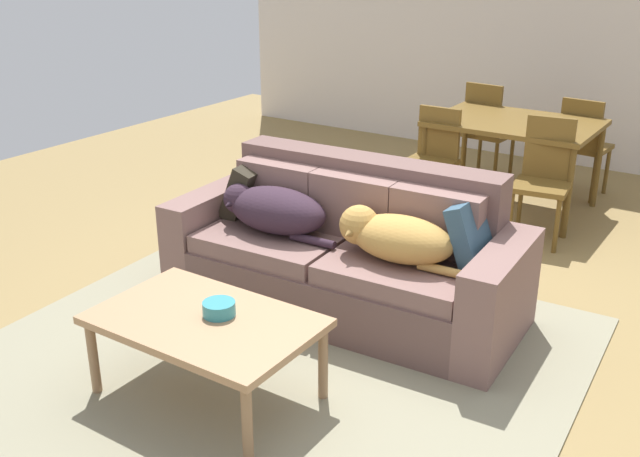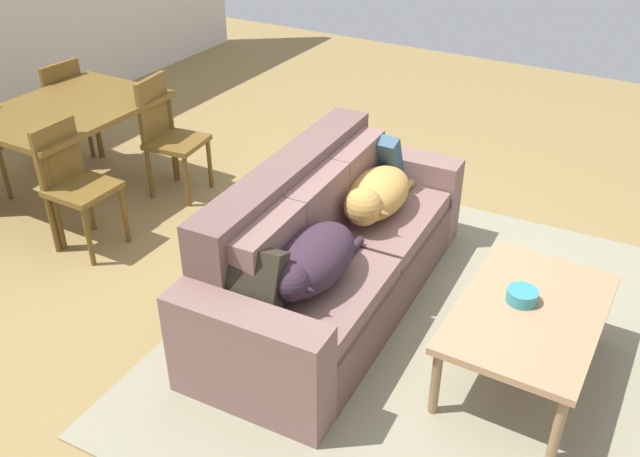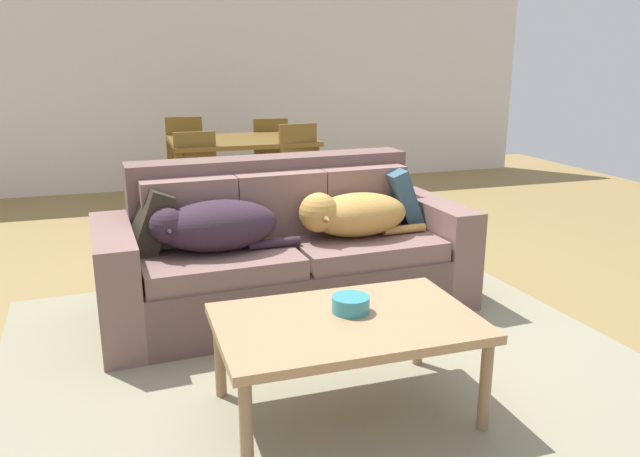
# 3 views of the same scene
# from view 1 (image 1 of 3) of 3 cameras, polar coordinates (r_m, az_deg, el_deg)

# --- Properties ---
(ground_plane) EXTENTS (10.00, 10.00, 0.00)m
(ground_plane) POSITION_cam_1_polar(r_m,az_deg,el_deg) (4.63, 4.79, -6.64)
(ground_plane) COLOR olive
(back_partition) EXTENTS (8.00, 0.12, 2.70)m
(back_partition) POSITION_cam_1_polar(r_m,az_deg,el_deg) (7.89, 19.87, 14.29)
(back_partition) COLOR silver
(back_partition) RESTS_ON ground
(area_rug) EXTENTS (3.30, 3.14, 0.01)m
(area_rug) POSITION_cam_1_polar(r_m,az_deg,el_deg) (4.14, -4.00, -10.23)
(area_rug) COLOR gray
(area_rug) RESTS_ON ground
(couch) EXTENTS (2.24, 0.99, 0.91)m
(couch) POSITION_cam_1_polar(r_m,az_deg,el_deg) (4.58, 2.10, -2.04)
(couch) COLOR brown
(couch) RESTS_ON ground
(dog_on_left_cushion) EXTENTS (0.83, 0.40, 0.28)m
(dog_on_left_cushion) POSITION_cam_1_polar(r_m,az_deg,el_deg) (4.60, -3.60, 1.47)
(dog_on_left_cushion) COLOR #342330
(dog_on_left_cushion) RESTS_ON couch
(dog_on_right_cushion) EXTENTS (0.80, 0.40, 0.29)m
(dog_on_right_cushion) POSITION_cam_1_polar(r_m,az_deg,el_deg) (4.21, 5.71, -0.63)
(dog_on_right_cushion) COLOR #BF8E45
(dog_on_right_cushion) RESTS_ON couch
(throw_pillow_by_left_arm) EXTENTS (0.30, 0.39, 0.39)m
(throw_pillow_by_left_arm) POSITION_cam_1_polar(r_m,az_deg,el_deg) (4.92, -5.64, 3.00)
(throw_pillow_by_left_arm) COLOR #2E271C
(throw_pillow_by_left_arm) RESTS_ON couch
(throw_pillow_by_right_arm) EXTENTS (0.24, 0.39, 0.40)m
(throw_pillow_by_right_arm) POSITION_cam_1_polar(r_m,az_deg,el_deg) (4.23, 11.85, -0.37)
(throw_pillow_by_right_arm) COLOR #345267
(throw_pillow_by_right_arm) RESTS_ON couch
(coffee_table) EXTENTS (1.09, 0.70, 0.45)m
(coffee_table) POSITION_cam_1_polar(r_m,az_deg,el_deg) (3.70, -8.86, -7.46)
(coffee_table) COLOR tan
(coffee_table) RESTS_ON ground
(bowl_on_coffee_table) EXTENTS (0.16, 0.16, 0.07)m
(bowl_on_coffee_table) POSITION_cam_1_polar(r_m,az_deg,el_deg) (3.68, -7.81, -6.14)
(bowl_on_coffee_table) COLOR teal
(bowl_on_coffee_table) RESTS_ON coffee_table
(dining_table) EXTENTS (1.33, 0.97, 0.76)m
(dining_table) POSITION_cam_1_polar(r_m,az_deg,el_deg) (6.42, 14.81, 7.48)
(dining_table) COLOR brown
(dining_table) RESTS_ON ground
(dining_chair_near_left) EXTENTS (0.40, 0.40, 0.89)m
(dining_chair_near_left) POSITION_cam_1_polar(r_m,az_deg,el_deg) (6.16, 8.66, 5.55)
(dining_chair_near_left) COLOR brown
(dining_chair_near_left) RESTS_ON ground
(dining_chair_near_right) EXTENTS (0.45, 0.45, 0.94)m
(dining_chair_near_right) POSITION_cam_1_polar(r_m,az_deg,el_deg) (5.84, 16.91, 4.00)
(dining_chair_near_right) COLOR brown
(dining_chair_near_right) RESTS_ON ground
(dining_chair_far_left) EXTENTS (0.43, 0.43, 0.94)m
(dining_chair_far_left) POSITION_cam_1_polar(r_m,az_deg,el_deg) (7.17, 12.73, 7.61)
(dining_chair_far_left) COLOR brown
(dining_chair_far_left) RESTS_ON ground
(dining_chair_far_right) EXTENTS (0.43, 0.43, 0.90)m
(dining_chair_far_right) POSITION_cam_1_polar(r_m,az_deg,el_deg) (6.94, 19.62, 6.28)
(dining_chair_far_right) COLOR brown
(dining_chair_far_right) RESTS_ON ground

